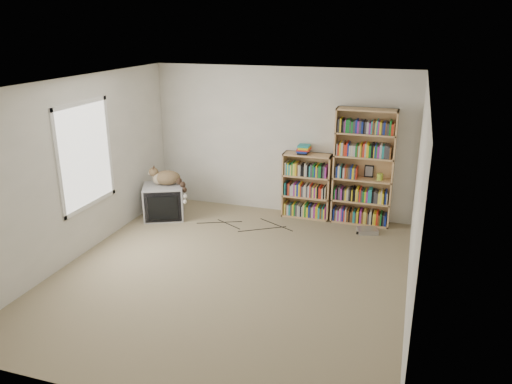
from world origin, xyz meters
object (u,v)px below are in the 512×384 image
(cat, at_px, (169,180))
(bookcase_tall, at_px, (363,170))
(crt_tv, at_px, (164,201))
(dvd_player, at_px, (368,231))
(bookcase_short, at_px, (307,188))

(cat, height_order, bookcase_tall, bookcase_tall)
(cat, distance_m, bookcase_tall, 3.21)
(cat, bearing_deg, crt_tv, -178.88)
(cat, relative_size, dvd_player, 2.37)
(bookcase_short, bearing_deg, dvd_player, -21.02)
(cat, xyz_separation_m, bookcase_tall, (3.12, 0.74, 0.24))
(crt_tv, bearing_deg, bookcase_tall, -11.16)
(crt_tv, bearing_deg, cat, -2.41)
(cat, distance_m, dvd_player, 3.37)
(cat, relative_size, bookcase_tall, 0.39)
(bookcase_short, bearing_deg, cat, -161.41)
(bookcase_tall, height_order, bookcase_short, bookcase_tall)
(crt_tv, distance_m, bookcase_short, 2.45)
(bookcase_tall, distance_m, bookcase_short, 1.00)
(bookcase_short, bearing_deg, bookcase_tall, 0.05)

